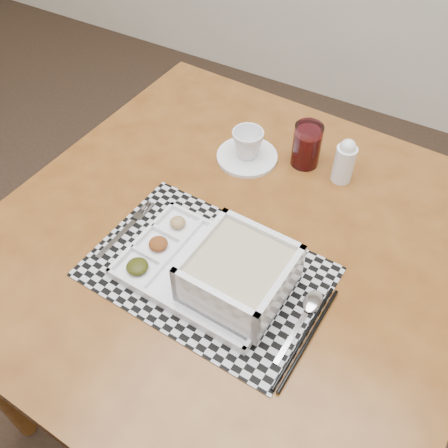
% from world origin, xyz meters
% --- Properties ---
extents(dining_table, '(1.06, 1.06, 0.76)m').
position_xyz_m(dining_table, '(0.56, 0.82, 0.68)').
color(dining_table, '#572D0F').
rests_on(dining_table, ground).
extents(placemat, '(0.48, 0.34, 0.00)m').
position_xyz_m(placemat, '(0.55, 0.71, 0.76)').
color(placemat, '#B1B2B9').
rests_on(placemat, dining_table).
extents(serving_tray, '(0.34, 0.24, 0.10)m').
position_xyz_m(serving_tray, '(0.61, 0.71, 0.80)').
color(serving_tray, white).
rests_on(serving_tray, placemat).
extents(fork, '(0.03, 0.19, 0.00)m').
position_xyz_m(fork, '(0.34, 0.73, 0.76)').
color(fork, silver).
rests_on(fork, placemat).
extents(spoon, '(0.04, 0.18, 0.01)m').
position_xyz_m(spoon, '(0.76, 0.74, 0.76)').
color(spoon, silver).
rests_on(spoon, placemat).
extents(chopsticks, '(0.03, 0.24, 0.01)m').
position_xyz_m(chopsticks, '(0.78, 0.68, 0.76)').
color(chopsticks, black).
rests_on(chopsticks, placemat).
extents(saucer, '(0.15, 0.15, 0.01)m').
position_xyz_m(saucer, '(0.46, 1.06, 0.76)').
color(saucer, white).
rests_on(saucer, dining_table).
extents(cup, '(0.09, 0.09, 0.07)m').
position_xyz_m(cup, '(0.46, 1.06, 0.80)').
color(cup, white).
rests_on(cup, saucer).
extents(juice_glass, '(0.07, 0.07, 0.11)m').
position_xyz_m(juice_glass, '(0.59, 1.11, 0.81)').
color(juice_glass, white).
rests_on(juice_glass, dining_table).
extents(creamer_bottle, '(0.05, 0.05, 0.12)m').
position_xyz_m(creamer_bottle, '(0.69, 1.10, 0.81)').
color(creamer_bottle, white).
rests_on(creamer_bottle, dining_table).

